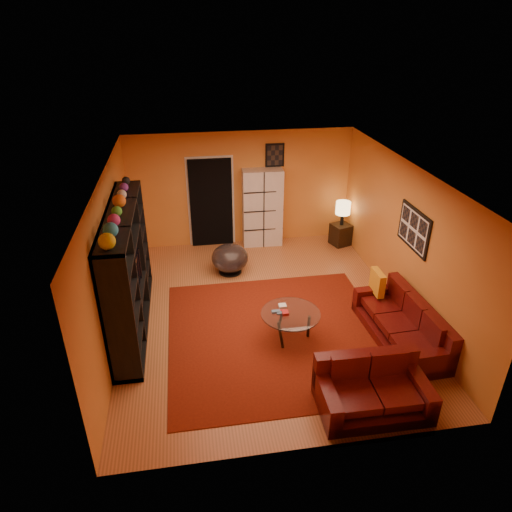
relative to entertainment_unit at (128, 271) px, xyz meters
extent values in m
plane|color=#99582F|center=(2.27, 0.00, -1.05)|extent=(6.00, 6.00, 0.00)
plane|color=white|center=(2.27, 0.00, 1.55)|extent=(6.00, 6.00, 0.00)
plane|color=orange|center=(2.27, 3.00, 0.25)|extent=(6.00, 0.00, 6.00)
plane|color=orange|center=(2.27, -3.00, 0.25)|extent=(6.00, 0.00, 6.00)
plane|color=orange|center=(-0.23, 0.00, 0.25)|extent=(0.00, 6.00, 6.00)
plane|color=orange|center=(4.78, 0.00, 0.25)|extent=(0.00, 6.00, 6.00)
cube|color=#57140A|center=(2.38, -0.70, -1.04)|extent=(3.60, 3.60, 0.01)
cube|color=black|center=(1.57, 2.96, -0.03)|extent=(0.95, 0.10, 2.04)
cube|color=black|center=(4.75, -0.30, 0.55)|extent=(0.03, 1.00, 0.70)
cube|color=black|center=(3.02, 2.98, 1.00)|extent=(0.42, 0.03, 0.52)
cube|color=black|center=(0.00, 0.00, 0.00)|extent=(0.45, 3.00, 2.10)
imported|color=black|center=(0.05, -0.06, -0.06)|extent=(0.94, 0.12, 0.54)
cube|color=#460909|center=(4.32, -1.14, -0.89)|extent=(0.91, 2.03, 0.32)
cube|color=#460909|center=(4.64, -1.13, -0.62)|extent=(0.28, 2.00, 0.85)
cube|color=#460909|center=(4.37, -2.05, -0.74)|extent=(0.82, 0.22, 0.62)
cube|color=#460909|center=(4.28, -0.24, -0.74)|extent=(0.82, 0.22, 0.62)
cube|color=#460909|center=(4.31, -1.69, -0.58)|extent=(0.62, 0.55, 0.12)
cube|color=#460909|center=(4.29, -1.15, -0.58)|extent=(0.62, 0.55, 0.12)
cube|color=#460909|center=(4.26, -0.60, -0.58)|extent=(0.62, 0.55, 0.12)
cube|color=#460909|center=(3.32, -2.50, -0.89)|extent=(1.47, 0.90, 0.32)
cube|color=#460909|center=(3.32, -2.15, -0.62)|extent=(1.46, 0.20, 0.85)
cube|color=#460909|center=(3.95, -2.51, -0.74)|extent=(0.19, 0.88, 0.62)
cube|color=#460909|center=(2.68, -2.49, -0.74)|extent=(0.19, 0.88, 0.62)
cube|color=#460909|center=(3.59, -2.54, -0.58)|extent=(0.54, 0.66, 0.12)
cube|color=#460909|center=(3.04, -2.54, -0.58)|extent=(0.54, 0.66, 0.12)
cube|color=orange|center=(4.22, -0.33, -0.42)|extent=(0.12, 0.42, 0.42)
cylinder|color=silver|center=(2.57, -0.81, -0.57)|extent=(0.97, 0.97, 0.02)
cylinder|color=black|center=(2.86, -0.88, -0.81)|extent=(0.05, 0.05, 0.46)
cylinder|color=black|center=(2.48, -0.53, -0.81)|extent=(0.05, 0.05, 0.46)
cylinder|color=black|center=(2.36, -1.03, -0.81)|extent=(0.05, 0.05, 0.46)
cube|color=silver|center=(2.72, 2.80, -0.16)|extent=(0.91, 0.43, 1.79)
cylinder|color=black|center=(1.83, 1.55, -1.03)|extent=(0.44, 0.44, 0.03)
cylinder|color=black|center=(1.83, 1.55, -0.95)|extent=(0.06, 0.06, 0.15)
ellipsoid|color=#3E3738|center=(1.83, 1.55, -0.72)|extent=(0.76, 0.76, 0.57)
cube|color=black|center=(4.53, 2.47, -0.80)|extent=(0.51, 0.51, 0.50)
cylinder|color=black|center=(4.53, 2.47, -0.42)|extent=(0.08, 0.08, 0.27)
cylinder|color=#FFDB8C|center=(4.53, 2.47, -0.14)|extent=(0.33, 0.33, 0.29)
camera|label=1|loc=(1.05, -6.75, 3.67)|focal=32.00mm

